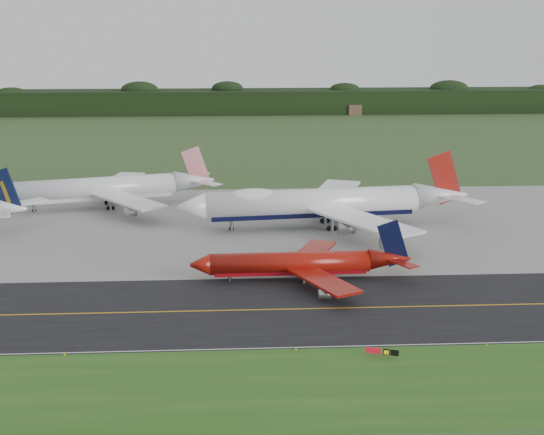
{
  "coord_description": "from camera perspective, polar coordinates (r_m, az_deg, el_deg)",
  "views": [
    {
      "loc": [
        -7.49,
        -123.5,
        47.4
      ],
      "look_at": [
        0.63,
        22.0,
        9.28
      ],
      "focal_mm": 50.0,
      "sensor_mm": 36.0,
      "label": 1
    }
  ],
  "objects": [
    {
      "name": "ground",
      "position": [
        132.5,
        0.26,
        -6.3
      ],
      "size": [
        600.0,
        600.0,
        0.0
      ],
      "primitive_type": "plane",
      "color": "#2D431F",
      "rests_on": "ground"
    },
    {
      "name": "grass_verge",
      "position": [
        100.67,
        1.49,
        -13.43
      ],
      "size": [
        400.0,
        30.0,
        0.01
      ],
      "primitive_type": "cube",
      "color": "#265218",
      "rests_on": "ground"
    },
    {
      "name": "taxiway",
      "position": [
        128.77,
        0.37,
        -6.93
      ],
      "size": [
        400.0,
        32.0,
        0.02
      ],
      "primitive_type": "cube",
      "color": "black",
      "rests_on": "ground"
    },
    {
      "name": "apron",
      "position": [
        180.98,
        -0.71,
        -0.52
      ],
      "size": [
        400.0,
        78.0,
        0.01
      ],
      "primitive_type": "cube",
      "color": "gray",
      "rests_on": "ground"
    },
    {
      "name": "taxiway_centreline",
      "position": [
        128.77,
        0.37,
        -6.93
      ],
      "size": [
        400.0,
        0.4,
        0.0
      ],
      "primitive_type": "cube",
      "color": "orange",
      "rests_on": "taxiway"
    },
    {
      "name": "taxiway_edge_line",
      "position": [
        114.53,
        0.85,
        -9.77
      ],
      "size": [
        400.0,
        0.25,
        0.0
      ],
      "primitive_type": "cube",
      "color": "silver",
      "rests_on": "taxiway"
    },
    {
      "name": "horizon_treeline",
      "position": [
        399.54,
        -2.13,
        8.63
      ],
      "size": [
        700.0,
        25.0,
        12.0
      ],
      "color": "black",
      "rests_on": "ground"
    },
    {
      "name": "jet_ba_747",
      "position": [
        177.48,
        3.83,
        1.12
      ],
      "size": [
        69.71,
        57.42,
        17.52
      ],
      "color": "white",
      "rests_on": "ground"
    },
    {
      "name": "jet_red_737",
      "position": [
        142.4,
        2.3,
        -3.47
      ],
      "size": [
        41.66,
        34.07,
        11.28
      ],
      "color": "maroon",
      "rests_on": "ground"
    },
    {
      "name": "jet_star_tail",
      "position": [
        200.93,
        -12.27,
        2.14
      ],
      "size": [
        56.5,
        46.41,
        15.03
      ],
      "color": "silver",
      "rests_on": "ground"
    },
    {
      "name": "taxiway_sign",
      "position": [
        111.8,
        8.29,
        -9.96
      ],
      "size": [
        4.54,
        1.67,
        1.58
      ],
      "color": "slate",
      "rests_on": "ground"
    },
    {
      "name": "edge_marker_left",
      "position": [
        115.91,
        -15.35,
        -9.9
      ],
      "size": [
        0.16,
        0.16,
        0.5
      ],
      "primitive_type": "cylinder",
      "color": "yellow",
      "rests_on": "ground"
    },
    {
      "name": "edge_marker_center",
      "position": [
        113.66,
        1.81,
        -9.86
      ],
      "size": [
        0.16,
        0.16,
        0.5
      ],
      "primitive_type": "cylinder",
      "color": "yellow",
      "rests_on": "ground"
    },
    {
      "name": "edge_marker_right",
      "position": [
        119.49,
        15.85,
        -9.18
      ],
      "size": [
        0.16,
        0.16,
        0.5
      ],
      "primitive_type": "cylinder",
      "color": "yellow",
      "rests_on": "ground"
    }
  ]
}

